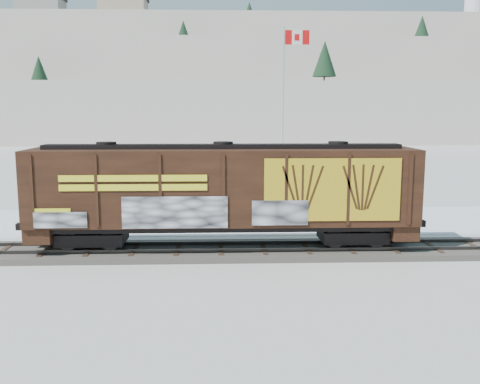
{
  "coord_description": "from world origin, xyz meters",
  "views": [
    {
      "loc": [
        0.0,
        -24.31,
        6.67
      ],
      "look_at": [
        1.01,
        3.0,
        2.46
      ],
      "focal_mm": 40.0,
      "sensor_mm": 36.0,
      "label": 1
    }
  ],
  "objects_px": {
    "hopper_railcar": "(223,190)",
    "flagpole": "(284,137)",
    "car_dark": "(275,208)",
    "car_silver": "(131,210)",
    "car_white": "(207,208)"
  },
  "relations": [
    {
      "from": "hopper_railcar",
      "to": "car_white",
      "type": "height_order",
      "value": "hopper_railcar"
    },
    {
      "from": "car_dark",
      "to": "car_silver",
      "type": "bearing_deg",
      "value": 85.75
    },
    {
      "from": "car_white",
      "to": "car_dark",
      "type": "xyz_separation_m",
      "value": [
        4.14,
        0.25,
        -0.05
      ]
    },
    {
      "from": "flagpole",
      "to": "hopper_railcar",
      "type": "bearing_deg",
      "value": -107.08
    },
    {
      "from": "hopper_railcar",
      "to": "car_silver",
      "type": "height_order",
      "value": "hopper_railcar"
    },
    {
      "from": "car_white",
      "to": "flagpole",
      "type": "bearing_deg",
      "value": -41.83
    },
    {
      "from": "car_silver",
      "to": "car_dark",
      "type": "height_order",
      "value": "car_dark"
    },
    {
      "from": "hopper_railcar",
      "to": "flagpole",
      "type": "xyz_separation_m",
      "value": [
        4.51,
        14.68,
        1.64
      ]
    },
    {
      "from": "hopper_railcar",
      "to": "car_silver",
      "type": "bearing_deg",
      "value": 126.0
    },
    {
      "from": "car_silver",
      "to": "car_dark",
      "type": "xyz_separation_m",
      "value": [
        8.72,
        0.17,
        0.03
      ]
    },
    {
      "from": "hopper_railcar",
      "to": "flagpole",
      "type": "relative_size",
      "value": 1.41
    },
    {
      "from": "hopper_railcar",
      "to": "car_white",
      "type": "bearing_deg",
      "value": 97.19
    },
    {
      "from": "car_silver",
      "to": "car_white",
      "type": "height_order",
      "value": "car_white"
    },
    {
      "from": "car_white",
      "to": "car_silver",
      "type": "bearing_deg",
      "value": 84.48
    },
    {
      "from": "hopper_railcar",
      "to": "car_dark",
      "type": "distance_m",
      "value": 8.72
    }
  ]
}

